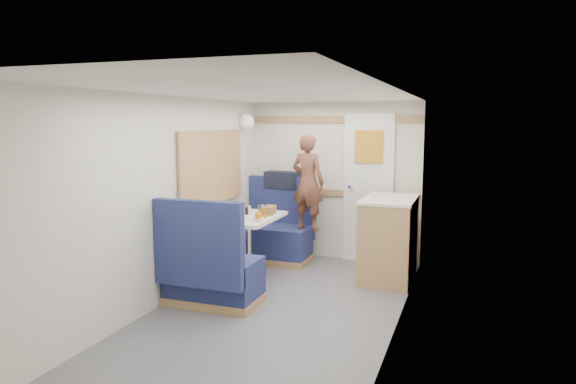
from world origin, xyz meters
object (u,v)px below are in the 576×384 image
at_px(orange_fruit, 258,216).
at_px(beer_glass, 263,213).
at_px(dome_light, 246,122).
at_px(person, 308,182).
at_px(wine_glass, 236,205).
at_px(galley_counter, 389,238).
at_px(tumbler_right, 261,209).
at_px(pepper_grinder, 247,211).
at_px(tray, 247,219).
at_px(cheese_block, 231,219).
at_px(duffel_bag, 282,180).
at_px(bread_loaf, 270,210).
at_px(tumbler_mid, 242,208).
at_px(bench_near, 211,275).
at_px(tumbler_left, 224,217).
at_px(salt_grinder, 249,210).
at_px(bench_far, 276,237).
at_px(dinette_table, 248,230).

distance_m(orange_fruit, beer_glass, 0.20).
bearing_deg(dome_light, person, -5.52).
bearing_deg(wine_glass, orange_fruit, -27.91).
xyz_separation_m(galley_counter, tumbler_right, (-1.38, -0.37, 0.31)).
bearing_deg(pepper_grinder, wine_glass, -132.32).
height_order(tray, beer_glass, beer_glass).
bearing_deg(person, cheese_block, 80.58).
height_order(wine_glass, pepper_grinder, wine_glass).
height_order(person, beer_glass, person).
relative_size(beer_glass, pepper_grinder, 1.20).
bearing_deg(duffel_bag, bread_loaf, -76.81).
height_order(tumbler_right, bread_loaf, tumbler_right).
bearing_deg(tumbler_mid, bench_near, -82.13).
relative_size(tumbler_left, salt_grinder, 1.16).
height_order(bench_far, wine_glass, bench_far).
relative_size(person, tumbler_mid, 10.29).
distance_m(tumbler_left, beer_glass, 0.46).
bearing_deg(tumbler_left, pepper_grinder, 82.76).
xyz_separation_m(orange_fruit, salt_grinder, (-0.27, 0.36, -0.01)).
relative_size(bench_far, galley_counter, 1.14).
height_order(salt_grinder, bread_loaf, salt_grinder).
height_order(bench_near, bread_loaf, bench_near).
distance_m(person, duffel_bag, 0.58).
xyz_separation_m(galley_counter, orange_fruit, (-1.24, -0.77, 0.31)).
bearing_deg(dinette_table, salt_grinder, 106.42).
height_order(galley_counter, beer_glass, galley_counter).
relative_size(tray, beer_glass, 2.93).
bearing_deg(galley_counter, pepper_grinder, -161.99).
height_order(bench_far, salt_grinder, bench_far).
distance_m(person, tumbler_mid, 0.88).
bearing_deg(person, dinette_table, 72.44).
relative_size(cheese_block, tumbler_left, 0.94).
bearing_deg(pepper_grinder, duffel_bag, 88.26).
height_order(dinette_table, tumbler_right, tumbler_right).
relative_size(dinette_table, salt_grinder, 9.97).
bearing_deg(tumbler_left, bench_near, -79.27).
bearing_deg(tray, dinette_table, 111.69).
bearing_deg(cheese_block, tray, 65.39).
height_order(tumbler_left, tumbler_right, tumbler_right).
height_order(tray, pepper_grinder, pepper_grinder).
relative_size(dinette_table, person, 0.79).
height_order(galley_counter, tray, galley_counter).
height_order(tray, wine_glass, wine_glass).
distance_m(galley_counter, tumbler_mid, 1.68).
bearing_deg(bench_far, person, -11.96).
bearing_deg(bench_near, duffel_bag, 90.15).
xyz_separation_m(dome_light, bread_loaf, (0.57, -0.64, -0.98)).
relative_size(tray, orange_fruit, 3.98).
relative_size(bench_far, duffel_bag, 2.37).
xyz_separation_m(bench_far, dome_light, (-0.39, -0.01, 1.45)).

